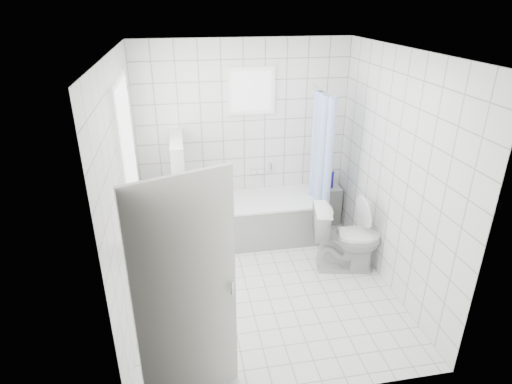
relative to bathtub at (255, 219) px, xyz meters
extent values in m
plane|color=white|center=(-0.07, -1.12, -0.29)|extent=(3.00, 3.00, 0.00)
plane|color=white|center=(-0.07, -1.12, 2.31)|extent=(3.00, 3.00, 0.00)
cube|color=white|center=(-0.07, 0.38, 1.01)|extent=(2.80, 0.02, 2.60)
cube|color=white|center=(-0.07, -2.62, 1.01)|extent=(2.80, 0.02, 2.60)
cube|color=white|center=(-1.47, -1.12, 1.01)|extent=(0.02, 3.00, 2.60)
cube|color=white|center=(1.33, -1.12, 1.01)|extent=(0.02, 3.00, 2.60)
cube|color=white|center=(-1.43, -0.82, 1.31)|extent=(0.01, 0.90, 1.40)
cube|color=white|center=(0.03, 0.33, 1.66)|extent=(0.50, 0.01, 0.50)
cube|color=white|center=(-1.38, -0.82, 0.57)|extent=(0.18, 1.02, 0.08)
cube|color=silver|center=(-0.95, -2.46, 0.71)|extent=(0.76, 0.32, 2.00)
cube|color=white|center=(0.00, 0.00, -0.02)|extent=(1.78, 0.75, 0.55)
cube|color=white|center=(0.00, 0.00, 0.27)|extent=(1.80, 0.77, 0.03)
cube|color=white|center=(-0.97, -0.05, 0.46)|extent=(0.15, 0.85, 1.50)
cube|color=white|center=(1.10, 0.25, -0.02)|extent=(0.40, 0.24, 0.55)
imported|color=silver|center=(0.96, -0.91, 0.12)|extent=(0.89, 0.62, 0.83)
cylinder|color=silver|center=(0.84, -0.02, 1.71)|extent=(0.02, 0.80, 0.02)
cube|color=silver|center=(0.10, 0.33, 0.56)|extent=(0.18, 0.06, 0.06)
imported|color=#31BEDF|center=(-1.37, -0.98, 0.71)|extent=(0.12, 0.13, 0.20)
imported|color=white|center=(-1.37, -0.83, 0.70)|extent=(0.16, 0.16, 0.19)
imported|color=#E25796|center=(-1.37, -1.18, 0.75)|extent=(0.15, 0.15, 0.27)
imported|color=#B75BA7|center=(-1.37, -0.53, 0.71)|extent=(0.12, 0.12, 0.19)
imported|color=white|center=(-1.37, -0.69, 0.77)|extent=(0.18, 0.18, 0.33)
cylinder|color=#168744|center=(1.06, 0.18, 0.37)|extent=(0.06, 0.06, 0.22)
cylinder|color=#2216B1|center=(1.16, 0.27, 0.38)|extent=(0.06, 0.06, 0.25)
cylinder|color=#F34E1C|center=(1.03, 0.27, 0.37)|extent=(0.06, 0.06, 0.22)
camera|label=1|loc=(-0.90, -5.06, 2.75)|focal=30.00mm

